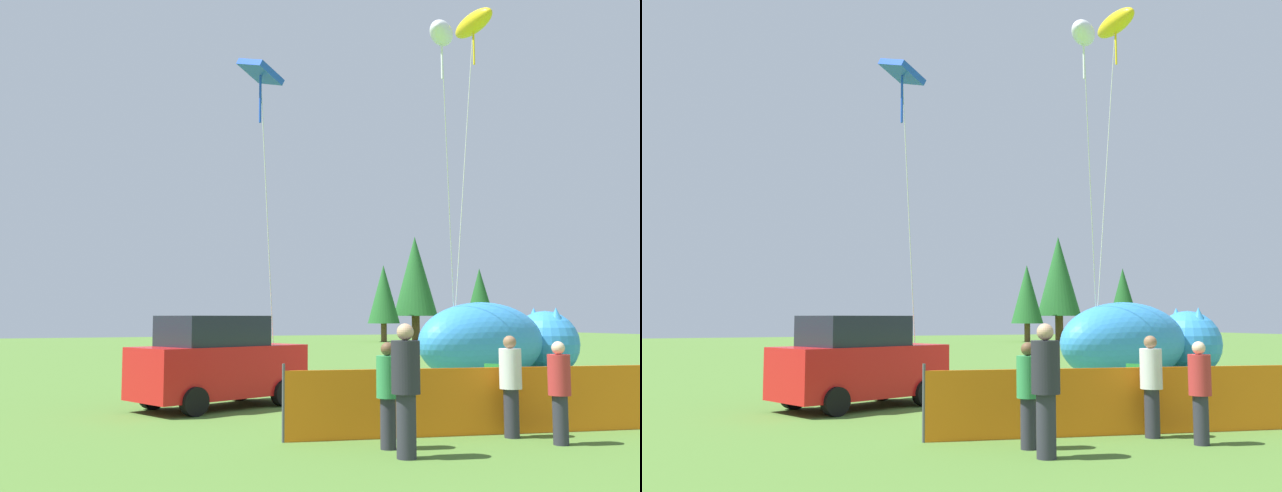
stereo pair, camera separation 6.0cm
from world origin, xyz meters
The scene contains 15 objects.
ground_plane centered at (0.00, 0.00, 0.00)m, with size 120.00×120.00×0.00m, color #4C752D.
parked_car centered at (-4.27, 1.58, 0.98)m, with size 4.18×2.92×2.02m.
folding_chair centered at (2.48, 0.69, 0.50)m, with size 0.68×0.68×0.85m.
inflatable_cat centered at (5.47, 4.51, 1.13)m, with size 7.05×3.85×2.44m.
safety_fence centered at (-1.09, -3.71, 0.56)m, with size 6.71×1.31×1.24m.
spectator_in_red_shirt centered at (-0.51, -4.98, 0.87)m, with size 0.35×0.35×1.60m.
spectator_in_green_shirt centered at (-3.27, -4.98, 1.03)m, with size 0.41×0.41×1.89m.
spectator_in_white_shirt centered at (-0.79, -4.13, 0.91)m, with size 0.37×0.37×1.68m.
spectator_in_black_shirt centered at (-3.16, -4.25, 0.87)m, with size 0.35×0.35×1.60m.
kite_blue_box centered at (-3.01, 2.56, 7.94)m, with size 1.17×1.23×8.44m.
kite_yellow_hero centered at (4.12, 3.57, 10.89)m, with size 1.03×2.03×11.31m.
kite_white_ghost centered at (2.17, 2.32, 9.80)m, with size 2.79×3.31×10.40m.
horizon_tree_east centered at (22.73, 38.76, 5.45)m, with size 3.72×3.72×8.88m.
horizon_tree_west centered at (19.17, 37.81, 3.85)m, with size 2.63×2.63×6.27m.
horizon_tree_northeast centered at (21.92, 28.43, 3.36)m, with size 2.30×2.30×5.48m.
Camera 2 is at (-8.33, -13.97, 1.98)m, focal length 40.00 mm.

